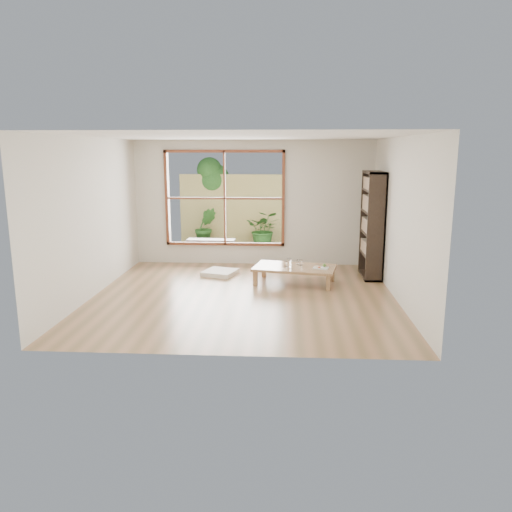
{
  "coord_description": "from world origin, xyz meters",
  "views": [
    {
      "loc": [
        0.69,
        -8.0,
        2.38
      ],
      "look_at": [
        0.17,
        0.63,
        0.55
      ],
      "focal_mm": 35.0,
      "sensor_mm": 36.0,
      "label": 1
    }
  ],
  "objects_px": {
    "bookshelf": "(372,225)",
    "low_table": "(295,269)",
    "garden_bench": "(211,242)",
    "food_tray": "(321,267)"
  },
  "relations": [
    {
      "from": "food_tray",
      "to": "garden_bench",
      "type": "distance_m",
      "value": 3.46
    },
    {
      "from": "bookshelf",
      "to": "food_tray",
      "type": "xyz_separation_m",
      "value": [
        -0.98,
        -0.72,
        -0.67
      ]
    },
    {
      "from": "low_table",
      "to": "garden_bench",
      "type": "distance_m",
      "value": 3.06
    },
    {
      "from": "low_table",
      "to": "food_tray",
      "type": "bearing_deg",
      "value": -2.8
    },
    {
      "from": "bookshelf",
      "to": "garden_bench",
      "type": "bearing_deg",
      "value": 151.69
    },
    {
      "from": "bookshelf",
      "to": "low_table",
      "type": "bearing_deg",
      "value": -157.59
    },
    {
      "from": "food_tray",
      "to": "garden_bench",
      "type": "xyz_separation_m",
      "value": [
        -2.37,
        2.52,
        -0.02
      ]
    },
    {
      "from": "low_table",
      "to": "bookshelf",
      "type": "relative_size",
      "value": 0.79
    },
    {
      "from": "garden_bench",
      "to": "low_table",
      "type": "bearing_deg",
      "value": -49.54
    },
    {
      "from": "bookshelf",
      "to": "food_tray",
      "type": "height_order",
      "value": "bookshelf"
    }
  ]
}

